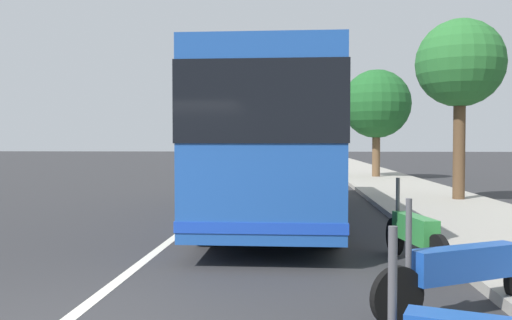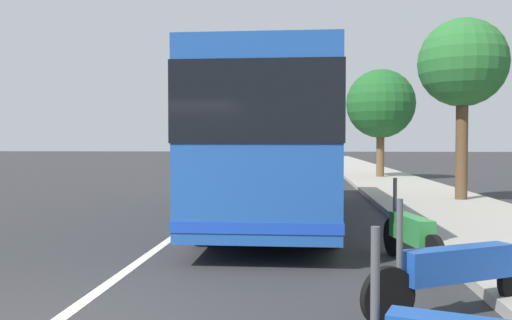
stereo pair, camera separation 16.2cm
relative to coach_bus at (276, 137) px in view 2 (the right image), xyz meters
name	(u,v)px [view 2 (the right image)]	position (x,y,z in m)	size (l,w,h in m)	color
sidewalk_curb	(448,208)	(1.85, -4.51, -1.86)	(110.00, 3.60, 0.14)	#9E998E
lane_divider_line	(214,208)	(1.85, 1.80, -1.93)	(110.00, 0.16, 0.01)	silver
coach_bus	(276,137)	(0.00, 0.00, 0.00)	(10.82, 2.56, 3.34)	#1E4C9E
motorcycle_mid_row	(457,271)	(-7.16, -2.24, -1.46)	(1.17, 2.11, 1.25)	black
motorcycle_by_tree	(411,234)	(-4.89, -2.22, -1.46)	(2.11, 0.49, 1.25)	black
car_behind_bus	(234,161)	(21.00, 3.77, -1.25)	(3.97, 1.84, 1.48)	black
car_oncoming	(296,159)	(25.64, -0.11, -1.24)	(4.61, 2.12, 1.43)	silver
roadside_tree_mid_block	(463,65)	(3.43, -5.29, 2.16)	(2.57, 2.57, 5.43)	brown
roadside_tree_far_block	(381,104)	(14.17, -4.44, 1.78)	(3.38, 3.38, 5.43)	brown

